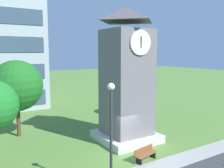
# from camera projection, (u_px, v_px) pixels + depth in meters

# --- Properties ---
(ground_plane) EXTENTS (160.00, 160.00, 0.00)m
(ground_plane) POSITION_uv_depth(u_px,v_px,m) (129.00, 154.00, 17.16)
(ground_plane) COLOR #567F38
(clock_tower) EXTENTS (4.43, 4.43, 10.56)m
(clock_tower) POSITION_uv_depth(u_px,v_px,m) (127.00, 82.00, 19.40)
(clock_tower) COLOR slate
(clock_tower) RESTS_ON ground
(park_bench) EXTENTS (1.86, 0.84, 0.88)m
(park_bench) POSITION_uv_depth(u_px,v_px,m) (145.00, 154.00, 16.16)
(park_bench) COLOR brown
(park_bench) RESTS_ON ground
(street_lamp) EXTENTS (0.36, 0.36, 5.66)m
(street_lamp) POSITION_uv_depth(u_px,v_px,m) (111.00, 127.00, 11.86)
(street_lamp) COLOR #333338
(street_lamp) RESTS_ON ground
(tree_near_tower) EXTENTS (4.28, 4.28, 6.47)m
(tree_near_tower) POSITION_uv_depth(u_px,v_px,m) (17.00, 86.00, 20.37)
(tree_near_tower) COLOR #513823
(tree_near_tower) RESTS_ON ground
(tree_streetside) EXTENTS (2.91, 2.91, 5.54)m
(tree_streetside) POSITION_uv_depth(u_px,v_px,m) (143.00, 81.00, 26.29)
(tree_streetside) COLOR #513823
(tree_streetside) RESTS_ON ground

